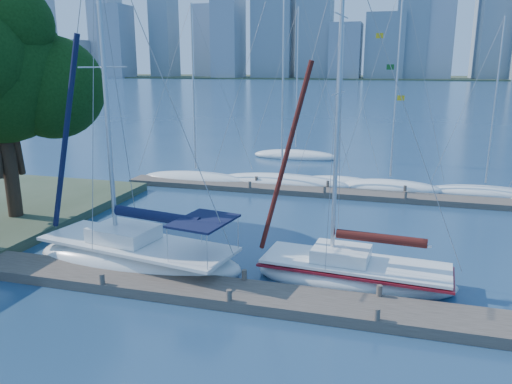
# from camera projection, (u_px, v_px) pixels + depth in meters

# --- Properties ---
(ground) EXTENTS (700.00, 700.00, 0.00)m
(ground) POSITION_uv_depth(u_px,v_px,m) (237.00, 300.00, 18.26)
(ground) COLOR navy
(ground) RESTS_ON ground
(near_dock) EXTENTS (26.00, 2.00, 0.40)m
(near_dock) POSITION_uv_depth(u_px,v_px,m) (237.00, 295.00, 18.21)
(near_dock) COLOR #453C32
(near_dock) RESTS_ON ground
(far_dock) EXTENTS (30.00, 1.80, 0.36)m
(far_dock) POSITION_uv_depth(u_px,v_px,m) (341.00, 193.00, 32.61)
(far_dock) COLOR #453C32
(far_dock) RESTS_ON ground
(far_shore) EXTENTS (800.00, 100.00, 1.50)m
(far_shore) POSITION_uv_depth(u_px,v_px,m) (391.00, 78.00, 316.62)
(far_shore) COLOR #38472D
(far_shore) RESTS_ON ground
(sailboat_navy) EXTENTS (9.65, 4.56, 14.77)m
(sailboat_navy) POSITION_uv_depth(u_px,v_px,m) (136.00, 242.00, 21.01)
(sailboat_navy) COLOR white
(sailboat_navy) RESTS_ON ground
(sailboat_maroon) EXTENTS (7.90, 3.15, 13.14)m
(sailboat_maroon) POSITION_uv_depth(u_px,v_px,m) (355.00, 257.00, 19.37)
(sailboat_maroon) COLOR white
(sailboat_maroon) RESTS_ON ground
(bg_boat_0) EXTENTS (8.49, 5.02, 12.74)m
(bg_boat_0) POSITION_uv_depth(u_px,v_px,m) (196.00, 179.00, 36.50)
(bg_boat_0) COLOR white
(bg_boat_0) RESTS_ON ground
(bg_boat_1) EXTENTS (9.95, 4.87, 16.46)m
(bg_boat_1) POSITION_uv_depth(u_px,v_px,m) (282.00, 181.00, 35.38)
(bg_boat_1) COLOR white
(bg_boat_1) RESTS_ON ground
(bg_boat_2) EXTENTS (6.19, 3.79, 11.23)m
(bg_boat_2) POSITION_uv_depth(u_px,v_px,m) (337.00, 182.00, 35.44)
(bg_boat_2) COLOR white
(bg_boat_2) RESTS_ON ground
(bg_boat_3) EXTENTS (7.18, 3.38, 14.11)m
(bg_boat_3) POSITION_uv_depth(u_px,v_px,m) (390.00, 187.00, 33.97)
(bg_boat_3) COLOR white
(bg_boat_3) RESTS_ON ground
(bg_boat_4) EXTENTS (7.61, 4.04, 11.51)m
(bg_boat_4) POSITION_uv_depth(u_px,v_px,m) (485.00, 192.00, 32.74)
(bg_boat_4) COLOR white
(bg_boat_4) RESTS_ON ground
(bg_boat_6) EXTENTS (8.14, 4.08, 13.54)m
(bg_boat_6) POSITION_uv_depth(u_px,v_px,m) (296.00, 155.00, 45.82)
(bg_boat_6) COLOR white
(bg_boat_6) RESTS_ON ground
(skyline) EXTENTS (503.16, 51.31, 117.46)m
(skyline) POSITION_uv_depth(u_px,v_px,m) (422.00, 14.00, 276.54)
(skyline) COLOR slate
(skyline) RESTS_ON ground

